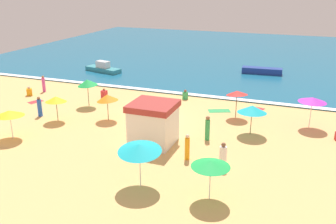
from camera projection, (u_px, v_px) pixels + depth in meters
ground_plane at (156, 117)px, 28.33m from camera, size 60.00×60.00×0.00m
ocean_water at (230, 53)px, 53.00m from camera, size 60.00×44.00×0.10m
wave_breaker_foam at (182, 93)px, 33.85m from camera, size 57.00×0.70×0.01m
lifeguard_cabana at (153, 123)px, 23.29m from camera, size 2.78×2.70×2.70m
beach_umbrella_0 at (313, 100)px, 25.56m from camera, size 2.25×2.25×2.25m
beach_umbrella_1 at (237, 93)px, 27.56m from camera, size 2.28×2.28×2.19m
beach_umbrella_2 at (107, 98)px, 27.14m from camera, size 1.75×1.71×2.03m
beach_umbrella_3 at (252, 109)px, 24.52m from camera, size 2.26×2.28×2.09m
beach_umbrella_4 at (56, 99)px, 26.95m from camera, size 1.57×1.59×1.93m
beach_umbrella_5 at (140, 148)px, 18.07m from camera, size 2.52×2.54×2.44m
beach_umbrella_6 at (9, 113)px, 23.88m from camera, size 2.24×2.26×1.99m
beach_umbrella_7 at (211, 164)px, 17.02m from camera, size 2.48×2.48×2.04m
beach_umbrella_8 at (87, 83)px, 30.08m from camera, size 2.31×2.31×2.31m
parked_bicycle at (145, 116)px, 27.45m from camera, size 0.78×1.69×0.76m
beachgoer_0 at (168, 105)px, 29.99m from camera, size 0.61×0.61×0.84m
beachgoer_1 at (44, 84)px, 34.46m from camera, size 0.38×0.38×1.54m
beachgoer_2 at (29, 92)px, 33.45m from camera, size 0.67×0.67×0.85m
beachgoer_4 at (104, 94)px, 32.60m from camera, size 0.49×0.49×0.92m
beachgoer_5 at (223, 157)px, 20.33m from camera, size 0.50×0.50×1.54m
beachgoer_7 at (187, 147)px, 21.34m from camera, size 0.39×0.39×1.58m
beachgoer_8 at (207, 128)px, 23.97m from camera, size 0.44×0.44×1.65m
beachgoer_9 at (40, 107)px, 28.23m from camera, size 0.36×0.36×1.56m
beachgoer_10 at (185, 95)px, 32.35m from camera, size 0.44×0.44×0.89m
beach_towel_0 at (255, 110)px, 29.66m from camera, size 1.40×1.98×0.01m
beach_towel_1 at (219, 111)px, 29.57m from camera, size 1.94×1.49×0.01m
beach_towel_2 at (35, 102)px, 31.80m from camera, size 1.09×1.38×0.01m
small_boat_0 at (103, 68)px, 41.78m from camera, size 4.53×2.31×1.20m
small_boat_1 at (262, 71)px, 40.87m from camera, size 4.37×1.41×0.67m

